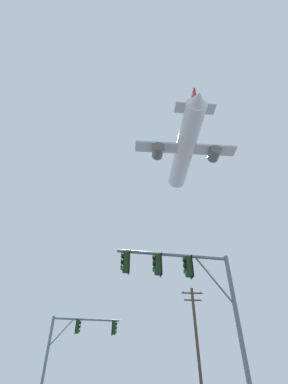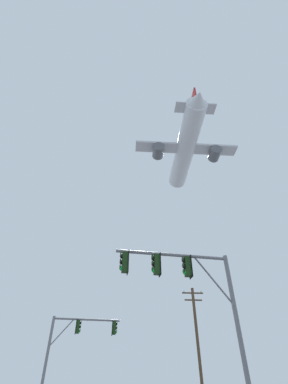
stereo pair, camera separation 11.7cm
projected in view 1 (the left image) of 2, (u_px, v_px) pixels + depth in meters
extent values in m
cylinder|color=slate|center=(239.00, 330.00, 11.45)|extent=(0.20, 0.20, 6.54)
cylinder|color=slate|center=(173.00, 255.00, 12.90)|extent=(5.32, 0.73, 0.15)
cylinder|color=slate|center=(214.00, 280.00, 12.54)|extent=(1.66, 0.26, 2.19)
cube|color=#193814|center=(126.00, 262.00, 12.25)|extent=(0.29, 0.35, 0.90)
cylinder|color=#193814|center=(126.00, 252.00, 12.55)|extent=(0.05, 0.05, 0.12)
cube|color=black|center=(129.00, 263.00, 12.27)|extent=(0.07, 0.46, 1.04)
sphere|color=black|center=(123.00, 256.00, 12.39)|extent=(0.20, 0.20, 0.20)
cylinder|color=#193814|center=(122.00, 255.00, 12.41)|extent=(0.06, 0.21, 0.21)
sphere|color=black|center=(123.00, 262.00, 12.22)|extent=(0.20, 0.20, 0.20)
cylinder|color=#193814|center=(121.00, 261.00, 12.25)|extent=(0.06, 0.21, 0.21)
sphere|color=green|center=(122.00, 268.00, 12.06)|extent=(0.20, 0.20, 0.20)
cylinder|color=#193814|center=(121.00, 267.00, 12.08)|extent=(0.06, 0.21, 0.21)
cube|color=#193814|center=(158.00, 265.00, 12.47)|extent=(0.29, 0.35, 0.90)
cylinder|color=#193814|center=(157.00, 254.00, 12.77)|extent=(0.05, 0.05, 0.12)
cube|color=black|center=(161.00, 265.00, 12.49)|extent=(0.07, 0.46, 1.04)
sphere|color=black|center=(155.00, 259.00, 12.61)|extent=(0.20, 0.20, 0.20)
cylinder|color=#193814|center=(153.00, 257.00, 12.63)|extent=(0.06, 0.21, 0.21)
sphere|color=black|center=(155.00, 265.00, 12.44)|extent=(0.20, 0.20, 0.20)
cylinder|color=#193814|center=(153.00, 263.00, 12.47)|extent=(0.06, 0.21, 0.21)
sphere|color=green|center=(155.00, 271.00, 12.28)|extent=(0.20, 0.20, 0.20)
cylinder|color=#193814|center=(153.00, 269.00, 12.30)|extent=(0.06, 0.21, 0.21)
cube|color=#193814|center=(188.00, 267.00, 12.69)|extent=(0.29, 0.35, 0.90)
cylinder|color=#193814|center=(187.00, 256.00, 12.99)|extent=(0.05, 0.05, 0.12)
cube|color=black|center=(191.00, 267.00, 12.71)|extent=(0.07, 0.46, 1.04)
sphere|color=black|center=(185.00, 261.00, 12.83)|extent=(0.20, 0.20, 0.20)
cylinder|color=#193814|center=(184.00, 260.00, 12.85)|extent=(0.06, 0.21, 0.21)
sphere|color=black|center=(185.00, 267.00, 12.66)|extent=(0.20, 0.20, 0.20)
cylinder|color=#193814|center=(184.00, 265.00, 12.69)|extent=(0.06, 0.21, 0.21)
sphere|color=green|center=(186.00, 273.00, 12.50)|extent=(0.20, 0.20, 0.20)
cylinder|color=#193814|center=(185.00, 271.00, 12.52)|extent=(0.06, 0.21, 0.21)
cylinder|color=slate|center=(46.00, 361.00, 18.87)|extent=(0.20, 0.20, 5.77)
cylinder|color=slate|center=(87.00, 319.00, 20.86)|extent=(4.96, 0.70, 0.15)
cylinder|color=slate|center=(62.00, 332.00, 20.05)|extent=(1.55, 0.25, 1.92)
cube|color=#193814|center=(114.00, 328.00, 20.87)|extent=(0.29, 0.35, 0.90)
cylinder|color=#193814|center=(114.00, 321.00, 21.17)|extent=(0.05, 0.05, 0.12)
cube|color=black|center=(112.00, 328.00, 20.85)|extent=(0.08, 0.46, 1.04)
sphere|color=black|center=(116.00, 324.00, 21.05)|extent=(0.20, 0.20, 0.20)
cylinder|color=#193814|center=(117.00, 323.00, 21.10)|extent=(0.06, 0.21, 0.21)
sphere|color=black|center=(116.00, 328.00, 20.89)|extent=(0.20, 0.20, 0.20)
cylinder|color=#193814|center=(117.00, 327.00, 20.93)|extent=(0.06, 0.21, 0.21)
sphere|color=green|center=(115.00, 332.00, 20.72)|extent=(0.20, 0.20, 0.20)
cylinder|color=#193814|center=(116.00, 331.00, 20.77)|extent=(0.06, 0.21, 0.21)
cube|color=#193814|center=(77.00, 327.00, 20.46)|extent=(0.29, 0.35, 0.90)
cylinder|color=#193814|center=(78.00, 319.00, 20.76)|extent=(0.05, 0.05, 0.12)
cube|color=black|center=(76.00, 327.00, 20.43)|extent=(0.08, 0.46, 1.04)
sphere|color=black|center=(80.00, 323.00, 20.64)|extent=(0.20, 0.20, 0.20)
cylinder|color=#193814|center=(81.00, 322.00, 20.68)|extent=(0.06, 0.21, 0.21)
sphere|color=black|center=(79.00, 327.00, 20.47)|extent=(0.20, 0.20, 0.20)
cylinder|color=#193814|center=(80.00, 326.00, 20.52)|extent=(0.06, 0.21, 0.21)
sphere|color=green|center=(79.00, 331.00, 20.31)|extent=(0.20, 0.20, 0.20)
cylinder|color=#193814|center=(80.00, 330.00, 20.35)|extent=(0.06, 0.21, 0.21)
cylinder|color=brown|center=(197.00, 342.00, 25.70)|extent=(0.28, 0.28, 9.92)
cube|color=brown|center=(192.00, 293.00, 28.33)|extent=(2.20, 0.12, 0.12)
cube|color=brown|center=(193.00, 300.00, 27.92)|extent=(1.80, 0.12, 0.12)
cylinder|color=gray|center=(183.00, 292.00, 28.35)|extent=(0.10, 0.10, 0.18)
cylinder|color=gray|center=(200.00, 292.00, 28.46)|extent=(0.10, 0.10, 0.18)
cylinder|color=white|center=(185.00, 149.00, 45.35)|extent=(3.26, 17.58, 3.12)
cone|color=white|center=(175.00, 184.00, 53.20)|extent=(2.98, 2.17, 2.96)
cone|color=white|center=(198.00, 98.00, 37.58)|extent=(2.67, 1.97, 2.65)
cube|color=silver|center=(186.00, 149.00, 44.68)|extent=(16.60, 2.28, 0.35)
cylinder|color=#595B60|center=(158.00, 151.00, 43.87)|extent=(1.77, 2.35, 1.76)
cylinder|color=#595B60|center=(214.00, 154.00, 44.39)|extent=(1.77, 2.35, 1.76)
cube|color=#B21E1E|center=(194.00, 103.00, 40.27)|extent=(0.26, 2.73, 3.71)
cube|color=silver|center=(195.00, 108.00, 39.25)|extent=(5.87, 1.80, 0.20)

